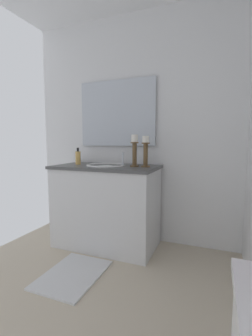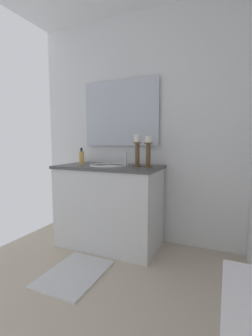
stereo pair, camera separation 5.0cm
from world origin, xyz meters
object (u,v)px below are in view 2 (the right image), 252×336
candle_holder_short (137,150)px  vanity_cabinet (109,205)px  sink_basin (109,169)px  candle_holder_tall (148,151)px  soap_bottle (82,157)px  mirror (120,113)px  bath_mat (75,273)px

candle_holder_short → vanity_cabinet: bearing=-85.3°
sink_basin → candle_holder_tall: candle_holder_tall is taller
candle_holder_tall → candle_holder_short: (-0.00, -0.11, 0.01)m
vanity_cabinet → soap_bottle: soap_bottle is taller
soap_bottle → candle_holder_short: bearing=91.9°
mirror → soap_bottle: (0.28, -0.34, -0.49)m
candle_holder_tall → soap_bottle: (0.02, -0.75, -0.08)m
soap_bottle → bath_mat: size_ratio=0.30×
vanity_cabinet → bath_mat: bearing=0.0°
bath_mat → soap_bottle: bearing=-151.7°
soap_bottle → mirror: bearing=129.2°
candle_holder_short → soap_bottle: size_ratio=1.74×
mirror → bath_mat: (0.91, 0.00, -1.40)m
candle_holder_tall → soap_bottle: 0.76m
vanity_cabinet → soap_bottle: (-0.00, -0.34, 0.50)m
vanity_cabinet → candle_holder_short: (-0.02, 0.30, 0.59)m
candle_holder_short → soap_bottle: bearing=-88.1°
vanity_cabinet → candle_holder_short: candle_holder_short is taller
candle_holder_tall → bath_mat: 1.26m
candle_holder_short → bath_mat: 1.24m
vanity_cabinet → mirror: mirror is taller
mirror → candle_holder_tall: 0.63m
bath_mat → candle_holder_short: bearing=155.0°
vanity_cabinet → sink_basin: sink_basin is taller
sink_basin → soap_bottle: size_ratio=2.23×
mirror → candle_holder_short: (0.26, 0.30, -0.39)m
mirror → soap_bottle: 0.65m
candle_holder_tall → bath_mat: bearing=-32.7°
sink_basin → bath_mat: bearing=-0.1°
candle_holder_short → mirror: bearing=-130.1°
candle_holder_tall → bath_mat: candle_holder_tall is taller
sink_basin → candle_holder_short: bearing=94.7°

